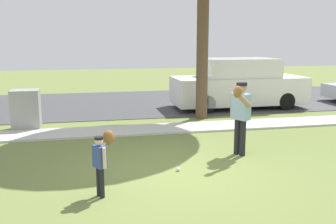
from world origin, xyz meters
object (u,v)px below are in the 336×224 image
utility_cabinet (26,110)px  parked_van_white (238,85)px  person_child (102,155)px  baseball (178,169)px  person_adult (240,110)px

utility_cabinet → parked_van_white: (7.44, 2.06, 0.32)m
person_child → parked_van_white: bearing=25.1°
person_child → parked_van_white: parked_van_white is taller
baseball → parked_van_white: 7.70m
person_adult → parked_van_white: (2.36, 5.81, -0.14)m
person_adult → person_child: person_adult is taller
baseball → utility_cabinet: 5.71m
person_child → parked_van_white: (5.48, 7.44, 0.20)m
parked_van_white → utility_cabinet: bearing=15.5°
person_child → utility_cabinet: 5.73m
person_adult → baseball: size_ratio=22.46×
person_adult → baseball: 2.03m
baseball → utility_cabinet: utility_cabinet is taller
person_child → person_adult: bearing=-0.9°
baseball → parked_van_white: bearing=58.8°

